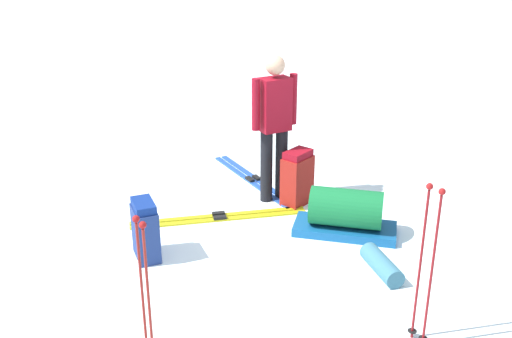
# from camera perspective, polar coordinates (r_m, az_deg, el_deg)

# --- Properties ---
(ground_plane) EXTENTS (80.00, 80.00, 0.00)m
(ground_plane) POSITION_cam_1_polar(r_m,az_deg,el_deg) (6.30, 0.00, -5.91)
(ground_plane) COLOR white
(skier_standing) EXTENTS (0.28, 0.56, 1.70)m
(skier_standing) POSITION_cam_1_polar(r_m,az_deg,el_deg) (6.68, 1.79, 4.62)
(skier_standing) COLOR black
(skier_standing) RESTS_ON ground_plane
(ski_pair_near) EXTENTS (1.86, 0.54, 0.05)m
(ski_pair_near) POSITION_cam_1_polar(r_m,az_deg,el_deg) (7.50, -0.27, -1.06)
(ski_pair_near) COLOR #2450AB
(ski_pair_near) RESTS_ON ground_plane
(ski_pair_far) EXTENTS (0.38, 1.95, 0.05)m
(ski_pair_far) POSITION_cam_1_polar(r_m,az_deg,el_deg) (6.56, -3.56, -4.67)
(ski_pair_far) COLOR gold
(ski_pair_far) RESTS_ON ground_plane
(backpack_large_dark) EXTENTS (0.39, 0.43, 0.65)m
(backpack_large_dark) POSITION_cam_1_polar(r_m,az_deg,el_deg) (6.78, 3.99, -0.87)
(backpack_large_dark) COLOR maroon
(backpack_large_dark) RESTS_ON ground_plane
(backpack_bright) EXTENTS (0.38, 0.23, 0.59)m
(backpack_bright) POSITION_cam_1_polar(r_m,az_deg,el_deg) (5.78, -10.60, -5.82)
(backpack_bright) COLOR navy
(backpack_bright) RESTS_ON ground_plane
(ski_poles_planted_near) EXTENTS (0.17, 0.10, 1.22)m
(ski_poles_planted_near) POSITION_cam_1_polar(r_m,az_deg,el_deg) (4.18, -10.65, -11.33)
(ski_poles_planted_near) COLOR maroon
(ski_poles_planted_near) RESTS_ON ground_plane
(ski_poles_planted_far) EXTENTS (0.17, 0.10, 1.31)m
(ski_poles_planted_far) POSITION_cam_1_polar(r_m,az_deg,el_deg) (4.53, 16.13, -8.33)
(ski_poles_planted_far) COLOR maroon
(ski_poles_planted_far) RESTS_ON ground_plane
(gear_sled) EXTENTS (0.93, 1.14, 0.49)m
(gear_sled) POSITION_cam_1_polar(r_m,az_deg,el_deg) (6.22, 8.63, -4.26)
(gear_sled) COLOR #135491
(gear_sled) RESTS_ON ground_plane
(sleeping_mat_rolled) EXTENTS (0.56, 0.20, 0.18)m
(sleeping_mat_rolled) POSITION_cam_1_polar(r_m,az_deg,el_deg) (5.64, 11.99, -9.02)
(sleeping_mat_rolled) COLOR teal
(sleeping_mat_rolled) RESTS_ON ground_plane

